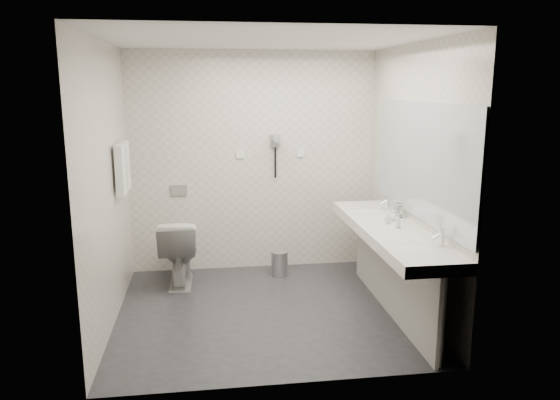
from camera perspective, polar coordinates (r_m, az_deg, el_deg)
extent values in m
plane|color=#252529|center=(5.25, -1.42, -11.66)|extent=(2.80, 2.80, 0.00)
plane|color=silver|center=(4.82, -1.59, 16.65)|extent=(2.80, 2.80, 0.00)
plane|color=beige|center=(6.16, -2.86, 4.00)|extent=(2.80, 0.00, 2.80)
plane|color=beige|center=(3.63, 0.81, -1.74)|extent=(2.80, 0.00, 2.80)
plane|color=beige|center=(4.93, -17.88, 1.39)|extent=(0.00, 2.60, 2.60)
plane|color=beige|center=(5.23, 13.94, 2.20)|extent=(0.00, 2.60, 2.60)
cube|color=silver|center=(5.05, 11.61, -3.28)|extent=(0.55, 2.20, 0.10)
cube|color=#9C9A94|center=(5.18, 11.68, -7.81)|extent=(0.03, 2.15, 0.75)
cylinder|color=silver|center=(4.30, 16.76, -12.33)|extent=(0.06, 0.06, 0.75)
cylinder|color=silver|center=(6.13, 8.71, -4.56)|extent=(0.06, 0.06, 0.75)
cube|color=#B2BCC6|center=(5.01, 14.74, 4.05)|extent=(0.02, 2.20, 1.05)
ellipsoid|color=silver|center=(4.45, 14.40, -5.02)|extent=(0.40, 0.31, 0.05)
ellipsoid|color=silver|center=(5.63, 9.44, -1.22)|extent=(0.40, 0.31, 0.05)
cylinder|color=silver|center=(4.51, 16.76, -3.77)|extent=(0.04, 0.04, 0.15)
cylinder|color=silver|center=(5.68, 11.36, -0.26)|extent=(0.04, 0.04, 0.15)
imported|color=white|center=(5.11, 11.34, -1.89)|extent=(0.06, 0.06, 0.11)
imported|color=white|center=(5.23, 11.99, -1.68)|extent=(0.10, 0.10, 0.09)
imported|color=white|center=(4.96, 12.42, -2.20)|extent=(0.07, 0.07, 0.13)
cylinder|color=silver|center=(5.37, 12.65, -1.25)|extent=(0.07, 0.07, 0.11)
cylinder|color=silver|center=(5.47, 12.47, -0.94)|extent=(0.09, 0.09, 0.12)
imported|color=silver|center=(5.90, -10.67, -5.37)|extent=(0.43, 0.73, 0.73)
cube|color=#B2B5BA|center=(6.18, -10.69, 1.01)|extent=(0.18, 0.02, 0.12)
cylinder|color=#B2B5BA|center=(6.13, -0.05, -6.80)|extent=(0.21, 0.21, 0.26)
cylinder|color=#B2B5BA|center=(6.08, -0.05, -5.56)|extent=(0.19, 0.19, 0.02)
cylinder|color=silver|center=(5.42, -16.60, 5.60)|extent=(0.02, 0.62, 0.02)
cube|color=silver|center=(5.31, -16.57, 3.07)|extent=(0.07, 0.24, 0.48)
cube|color=silver|center=(5.58, -16.15, 3.52)|extent=(0.07, 0.24, 0.48)
cube|color=gray|center=(6.13, -0.52, 6.32)|extent=(0.10, 0.04, 0.14)
cylinder|color=gray|center=(6.06, -0.44, 6.54)|extent=(0.08, 0.14, 0.08)
cylinder|color=black|center=(6.15, -0.50, 3.99)|extent=(0.02, 0.02, 0.35)
cube|color=silver|center=(6.13, -4.26, 4.88)|extent=(0.09, 0.02, 0.09)
cube|color=silver|center=(6.21, 2.22, 5.00)|extent=(0.09, 0.02, 0.09)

